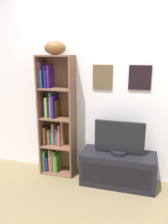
% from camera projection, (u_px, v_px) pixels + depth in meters
% --- Properties ---
extents(back_wall, '(4.80, 0.08, 2.53)m').
position_uv_depth(back_wall, '(107.00, 88.00, 3.09)').
color(back_wall, white).
rests_on(back_wall, ground).
extents(bookshelf, '(0.49, 0.28, 1.71)m').
position_uv_depth(bookshelf, '(55.00, 122.00, 3.27)').
color(bookshelf, brown).
rests_on(bookshelf, ground).
extents(football, '(0.31, 0.22, 0.17)m').
position_uv_depth(football, '(55.00, 48.00, 2.97)').
color(football, brown).
rests_on(football, bookshelf).
extents(tv_stand, '(0.98, 0.42, 0.44)m').
position_uv_depth(tv_stand, '(118.00, 169.00, 3.08)').
color(tv_stand, black).
rests_on(tv_stand, ground).
extents(television, '(0.65, 0.22, 0.44)m').
position_uv_depth(television, '(119.00, 138.00, 2.97)').
color(television, black).
rests_on(television, tv_stand).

